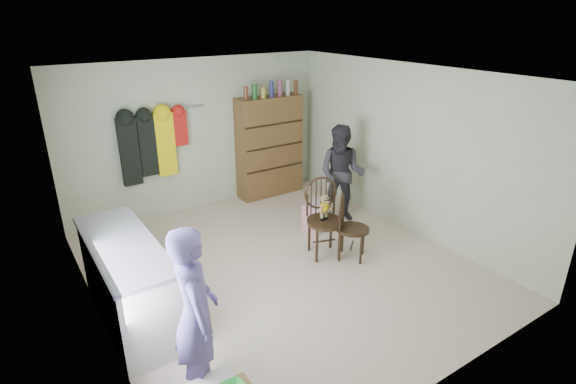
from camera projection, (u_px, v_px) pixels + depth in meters
ground_plane at (281, 266)px, 6.00m from camera, size 5.00×5.00×0.00m
room_walls at (258, 143)px, 5.82m from camera, size 5.00×5.00×5.00m
counter at (128, 282)px, 4.82m from camera, size 0.64×1.86×0.94m
chair_front at (323, 214)px, 6.11m from camera, size 0.61×0.61×1.09m
chair_far at (349, 224)px, 6.04m from camera, size 0.59×0.59×0.94m
striped_bag at (317, 216)px, 6.97m from camera, size 0.49×0.45×0.42m
person_left at (196, 314)px, 3.75m from camera, size 0.50×0.66×1.63m
person_right at (342, 173)px, 7.11m from camera, size 0.91×0.96×1.55m
dresser at (269, 146)px, 8.07m from camera, size 1.20×0.39×2.08m
coat_rack at (152, 145)px, 6.94m from camera, size 1.42×0.12×1.09m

